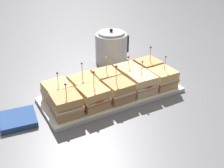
# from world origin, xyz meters

# --- Properties ---
(ground_plane) EXTENTS (6.00, 6.00, 0.00)m
(ground_plane) POSITION_xyz_m (0.00, 0.00, 0.00)
(ground_plane) COLOR slate
(serving_platter) EXTENTS (0.67, 0.28, 0.02)m
(serving_platter) POSITION_xyz_m (0.00, 0.00, 0.01)
(serving_platter) COLOR white
(serving_platter) RESTS_ON ground_plane
(sandwich_front_far_left) EXTENTS (0.12, 0.12, 0.15)m
(sandwich_front_far_left) POSITION_xyz_m (-0.25, -0.06, 0.06)
(sandwich_front_far_left) COLOR tan
(sandwich_front_far_left) RESTS_ON serving_platter
(sandwich_front_left) EXTENTS (0.12, 0.12, 0.17)m
(sandwich_front_left) POSITION_xyz_m (-0.13, -0.06, 0.06)
(sandwich_front_left) COLOR tan
(sandwich_front_left) RESTS_ON serving_platter
(sandwich_front_center) EXTENTS (0.12, 0.12, 0.17)m
(sandwich_front_center) POSITION_xyz_m (-0.00, -0.06, 0.06)
(sandwich_front_center) COLOR tan
(sandwich_front_center) RESTS_ON serving_platter
(sandwich_front_right) EXTENTS (0.12, 0.12, 0.17)m
(sandwich_front_right) POSITION_xyz_m (0.13, -0.06, 0.06)
(sandwich_front_right) COLOR beige
(sandwich_front_right) RESTS_ON serving_platter
(sandwich_front_far_right) EXTENTS (0.12, 0.12, 0.16)m
(sandwich_front_far_right) POSITION_xyz_m (0.25, -0.06, 0.06)
(sandwich_front_far_right) COLOR tan
(sandwich_front_far_right) RESTS_ON serving_platter
(sandwich_back_far_left) EXTENTS (0.13, 0.13, 0.15)m
(sandwich_back_far_left) POSITION_xyz_m (-0.25, 0.06, 0.06)
(sandwich_back_far_left) COLOR tan
(sandwich_back_far_left) RESTS_ON serving_platter
(sandwich_back_left) EXTENTS (0.12, 0.12, 0.16)m
(sandwich_back_left) POSITION_xyz_m (-0.12, 0.06, 0.06)
(sandwich_back_left) COLOR tan
(sandwich_back_left) RESTS_ON serving_platter
(sandwich_back_center) EXTENTS (0.12, 0.12, 0.16)m
(sandwich_back_center) POSITION_xyz_m (-0.00, 0.06, 0.06)
(sandwich_back_center) COLOR tan
(sandwich_back_center) RESTS_ON serving_platter
(sandwich_back_right) EXTENTS (0.12, 0.12, 0.15)m
(sandwich_back_right) POSITION_xyz_m (0.13, 0.06, 0.06)
(sandwich_back_right) COLOR #DBB77A
(sandwich_back_right) RESTS_ON serving_platter
(sandwich_back_far_right) EXTENTS (0.12, 0.12, 0.17)m
(sandwich_back_far_right) POSITION_xyz_m (0.25, 0.06, 0.06)
(sandwich_back_far_right) COLOR tan
(sandwich_back_far_right) RESTS_ON serving_platter
(kettle_steel) EXTENTS (0.21, 0.19, 0.21)m
(kettle_steel) POSITION_xyz_m (0.19, 0.36, 0.09)
(kettle_steel) COLOR #B7BABF
(kettle_steel) RESTS_ON ground_plane
(napkin_stack) EXTENTS (0.16, 0.16, 0.02)m
(napkin_stack) POSITION_xyz_m (-0.44, 0.01, 0.01)
(napkin_stack) COLOR navy
(napkin_stack) RESTS_ON ground_plane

